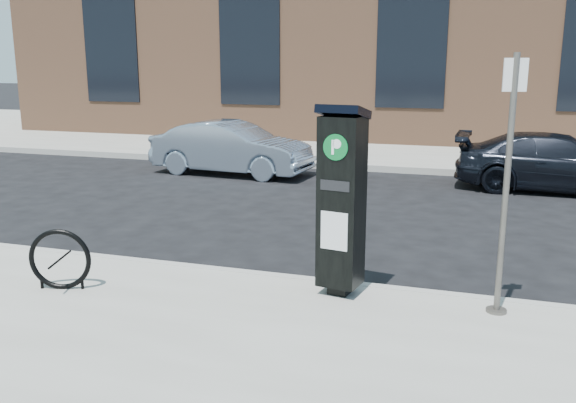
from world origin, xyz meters
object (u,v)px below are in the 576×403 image
at_px(parking_kiosk, 342,199).
at_px(car_silver, 231,148).
at_px(sign_pole, 506,189).
at_px(car_dark, 558,163).
at_px(bike_rack, 60,260).

bearing_deg(parking_kiosk, car_silver, 130.37).
height_order(sign_pole, car_dark, sign_pole).
relative_size(sign_pole, car_dark, 0.62).
height_order(sign_pole, bike_rack, sign_pole).
bearing_deg(car_dark, car_silver, 93.46).
bearing_deg(sign_pole, car_silver, 111.84).
bearing_deg(sign_pole, parking_kiosk, 161.49).
bearing_deg(car_dark, bike_rack, 146.18).
height_order(parking_kiosk, car_silver, parking_kiosk).
distance_m(sign_pole, car_silver, 9.14).
height_order(parking_kiosk, sign_pole, sign_pole).
distance_m(parking_kiosk, sign_pole, 1.60).
bearing_deg(parking_kiosk, sign_pole, 8.49).
relative_size(parking_kiosk, sign_pole, 0.80).
bearing_deg(sign_pole, bike_rack, 172.12).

